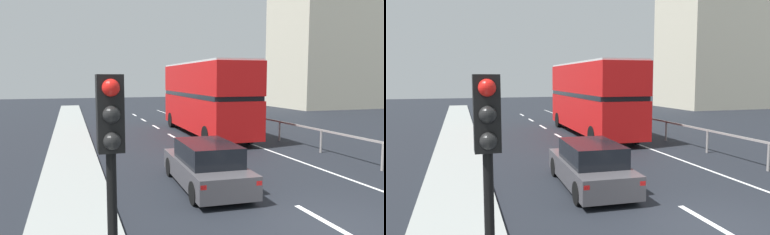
# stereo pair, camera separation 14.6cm
# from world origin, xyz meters

# --- Properties ---
(ground_plane) EXTENTS (73.16, 120.00, 0.10)m
(ground_plane) POSITION_xyz_m (0.00, 0.00, -0.05)
(ground_plane) COLOR black
(lane_paint_markings) EXTENTS (3.30, 46.00, 0.01)m
(lane_paint_markings) POSITION_xyz_m (2.00, 8.35, 0.00)
(lane_paint_markings) COLOR silver
(lane_paint_markings) RESTS_ON ground
(bridge_side_railing) EXTENTS (0.10, 42.00, 1.07)m
(bridge_side_railing) POSITION_xyz_m (5.12, 9.00, 0.87)
(bridge_side_railing) COLOR gray
(bridge_side_railing) RESTS_ON ground
(distant_building_block) EXTENTS (19.43, 8.84, 15.30)m
(distant_building_block) POSITION_xyz_m (27.02, 30.20, 7.67)
(distant_building_block) COLOR beige
(distant_building_block) RESTS_ON ground
(double_decker_bus_red) EXTENTS (2.80, 10.56, 4.28)m
(double_decker_bus_red) POSITION_xyz_m (2.07, 14.11, 2.29)
(double_decker_bus_red) COLOR red
(double_decker_bus_red) RESTS_ON ground
(hatchback_car_near) EXTENTS (1.91, 4.55, 1.43)m
(hatchback_car_near) POSITION_xyz_m (-1.70, 3.82, 0.68)
(hatchback_car_near) COLOR #48464A
(hatchback_car_near) RESTS_ON ground
(traffic_signal_pole) EXTENTS (0.30, 0.42, 3.25)m
(traffic_signal_pole) POSITION_xyz_m (-5.17, -2.35, 2.58)
(traffic_signal_pole) COLOR black
(traffic_signal_pole) RESTS_ON near_sidewalk_kerb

